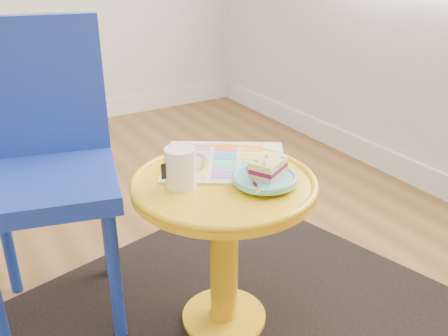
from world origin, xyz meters
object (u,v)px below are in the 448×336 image
mug (181,166)px  plate (265,179)px  side_table (224,224)px  chair (43,156)px  newspaper (225,161)px

mug → plate: size_ratio=0.69×
side_table → plate: bearing=-42.2°
chair → plate: (0.47, -0.43, -0.01)m
newspaper → chair: bearing=-175.7°
plate → newspaper: bearing=94.5°
side_table → plate: 0.19m
mug → plate: mug is taller
side_table → mug: 0.22m
plate → mug: bearing=150.5°
side_table → mug: mug is taller
newspaper → plate: bearing=-52.9°
chair → plate: size_ratio=5.23×
side_table → newspaper: bearing=58.0°
chair → mug: (0.28, -0.32, 0.03)m
mug → newspaper: bearing=23.8°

